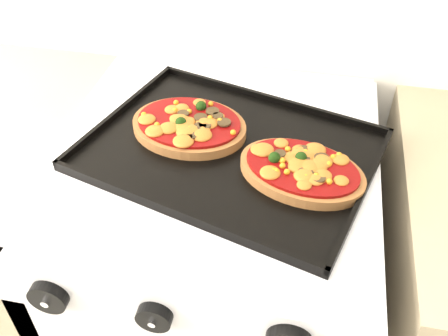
% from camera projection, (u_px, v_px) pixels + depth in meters
% --- Properties ---
extents(stove, '(0.60, 0.60, 0.91)m').
position_uv_depth(stove, '(216.00, 291.00, 1.21)').
color(stove, silver).
rests_on(stove, floor).
extents(control_panel, '(0.60, 0.02, 0.09)m').
position_uv_depth(control_panel, '(167.00, 307.00, 0.72)').
color(control_panel, silver).
rests_on(control_panel, stove).
extents(knob_left, '(0.06, 0.02, 0.06)m').
position_uv_depth(knob_left, '(48.00, 297.00, 0.73)').
color(knob_left, black).
rests_on(knob_left, control_panel).
extents(knob_center, '(0.05, 0.02, 0.05)m').
position_uv_depth(knob_center, '(154.00, 317.00, 0.71)').
color(knob_center, black).
rests_on(knob_center, control_panel).
extents(baking_tray, '(0.57, 0.48, 0.02)m').
position_uv_depth(baking_tray, '(230.00, 149.00, 0.89)').
color(baking_tray, black).
rests_on(baking_tray, stove).
extents(pizza_left, '(0.23, 0.19, 0.03)m').
position_uv_depth(pizza_left, '(189.00, 124.00, 0.92)').
color(pizza_left, brown).
rests_on(pizza_left, baking_tray).
extents(pizza_right, '(0.24, 0.20, 0.03)m').
position_uv_depth(pizza_right, '(302.00, 169.00, 0.82)').
color(pizza_right, brown).
rests_on(pizza_right, baking_tray).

